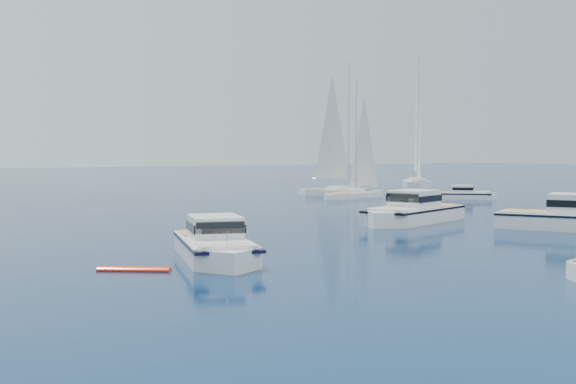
# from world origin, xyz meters

# --- Properties ---
(motor_cruiser_left) EXTENTS (5.54, 10.04, 2.52)m
(motor_cruiser_left) POSITION_xyz_m (-12.29, 11.07, 0.00)
(motor_cruiser_left) COLOR silver
(motor_cruiser_left) RESTS_ON ground
(motor_cruiser_centre) EXTENTS (11.30, 7.00, 2.84)m
(motor_cruiser_centre) POSITION_xyz_m (6.72, 19.66, 0.00)
(motor_cruiser_centre) COLOR white
(motor_cruiser_centre) RESTS_ON ground
(motor_cruiser_far_r) EXTENTS (6.64, 6.10, 1.82)m
(motor_cruiser_far_r) POSITION_xyz_m (27.56, 35.96, 0.00)
(motor_cruiser_far_r) COLOR white
(motor_cruiser_far_r) RESTS_ON ground
(sailboat_centre) EXTENTS (8.94, 4.75, 12.73)m
(sailboat_centre) POSITION_xyz_m (18.38, 42.80, 0.00)
(sailboat_centre) COLOR white
(sailboat_centre) RESTS_ON ground
(sailboat_sails_r) EXTENTS (7.87, 9.97, 15.01)m
(sailboat_sails_r) POSITION_xyz_m (19.70, 46.68, 0.00)
(sailboat_sails_r) COLOR white
(sailboat_sails_r) RESTS_ON ground
(sailboat_sails_far) EXTENTS (9.84, 11.97, 18.24)m
(sailboat_sails_far) POSITION_xyz_m (41.20, 58.81, 0.00)
(sailboat_sails_far) COLOR white
(sailboat_sails_far) RESTS_ON ground
(kayak_orange) EXTENTS (2.77, 2.19, 0.30)m
(kayak_orange) POSITION_xyz_m (-16.55, 9.90, 0.00)
(kayak_orange) COLOR red
(kayak_orange) RESTS_ON ground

